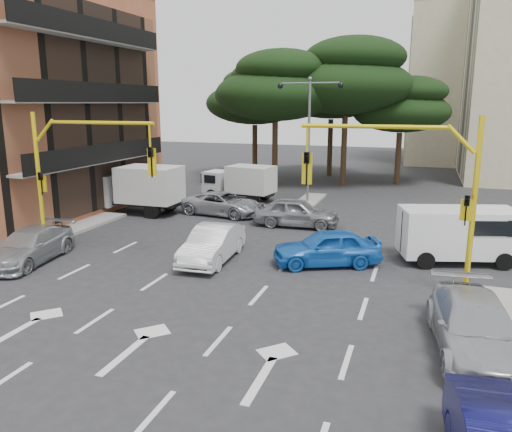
{
  "coord_description": "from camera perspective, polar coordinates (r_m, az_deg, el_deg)",
  "views": [
    {
      "loc": [
        7.0,
        -15.06,
        6.38
      ],
      "look_at": [
        0.29,
        4.78,
        1.6
      ],
      "focal_mm": 35.0,
      "sensor_mm": 36.0,
      "label": 1
    }
  ],
  "objects": [
    {
      "name": "pine_back",
      "position": [
        44.75,
        8.73,
        14.27
      ],
      "size": [
        9.15,
        9.15,
        10.23
      ],
      "color": "#382616",
      "rests_on": "ground"
    },
    {
      "name": "ground",
      "position": [
        17.79,
        -5.88,
        -8.23
      ],
      "size": [
        120.0,
        120.0,
        0.0
      ],
      "primitive_type": "plane",
      "color": "#28282B",
      "rests_on": "ground"
    },
    {
      "name": "car_silver_cross_a",
      "position": [
        28.91,
        -3.83,
        1.41
      ],
      "size": [
        5.02,
        2.86,
        1.32
      ],
      "primitive_type": "imported",
      "rotation": [
        0.0,
        0.0,
        1.42
      ],
      "color": "#A8A9B0",
      "rests_on": "ground"
    },
    {
      "name": "box_truck_b",
      "position": [
        33.07,
        -1.91,
        3.79
      ],
      "size": [
        5.04,
        2.69,
        2.36
      ],
      "primitive_type": null,
      "rotation": [
        0.0,
        0.0,
        1.42
      ],
      "color": "silver",
      "rests_on": "ground"
    },
    {
      "name": "box_truck_a",
      "position": [
        30.15,
        -13.69,
        2.97
      ],
      "size": [
        5.69,
        2.41,
        2.79
      ],
      "primitive_type": null,
      "rotation": [
        0.0,
        0.0,
        1.58
      ],
      "color": "silver",
      "rests_on": "ground"
    },
    {
      "name": "car_silver_parked",
      "position": [
        14.32,
        23.76,
        -11.56
      ],
      "size": [
        2.58,
        5.19,
        1.45
      ],
      "primitive_type": "imported",
      "rotation": [
        0.0,
        0.0,
        0.11
      ],
      "color": "#A8A9B0",
      "rests_on": "ground"
    },
    {
      "name": "pine_left_near",
      "position": [
        38.62,
        2.3,
        14.66
      ],
      "size": [
        9.15,
        9.15,
        10.23
      ],
      "color": "#382616",
      "rests_on": "ground"
    },
    {
      "name": "car_silver_wagon",
      "position": [
        22.33,
        -24.48,
        -3.14
      ],
      "size": [
        2.56,
        4.88,
        1.35
      ],
      "primitive_type": "imported",
      "rotation": [
        0.0,
        0.0,
        0.15
      ],
      "color": "#9CA0A4",
      "rests_on": "ground"
    },
    {
      "name": "street_lamp_center",
      "position": [
        31.86,
        6.1,
        11.07
      ],
      "size": [
        4.16,
        0.36,
        7.77
      ],
      "color": "slate",
      "rests_on": "median_strip"
    },
    {
      "name": "van_white",
      "position": [
        21.81,
        22.07,
        -2.04
      ],
      "size": [
        4.91,
        3.23,
        2.26
      ],
      "primitive_type": null,
      "rotation": [
        0.0,
        0.0,
        -1.29
      ],
      "color": "white",
      "rests_on": "ground"
    },
    {
      "name": "signal_mast_right",
      "position": [
        17.24,
        17.88,
        3.91
      ],
      "size": [
        5.79,
        0.37,
        6.0
      ],
      "color": "yellow",
      "rests_on": "ground"
    },
    {
      "name": "median_strip",
      "position": [
        32.46,
        5.88,
        1.58
      ],
      "size": [
        1.4,
        6.0,
        0.15
      ],
      "primitive_type": "cube",
      "color": "gray",
      "rests_on": "ground"
    },
    {
      "name": "signal_mast_left",
      "position": [
        22.08,
        -20.26,
        5.57
      ],
      "size": [
        5.79,
        0.37,
        6.0
      ],
      "color": "yellow",
      "rests_on": "ground"
    },
    {
      "name": "pine_center",
      "position": [
        39.52,
        10.4,
        15.43
      ],
      "size": [
        9.98,
        9.98,
        11.16
      ],
      "color": "#382616",
      "rests_on": "ground"
    },
    {
      "name": "car_blue_compact",
      "position": [
        20.13,
        8.08,
        -3.58
      ],
      "size": [
        4.6,
        3.33,
        1.45
      ],
      "primitive_type": "imported",
      "rotation": [
        0.0,
        0.0,
        -1.15
      ],
      "color": "blue",
      "rests_on": "ground"
    },
    {
      "name": "car_white_hatch",
      "position": [
        20.52,
        -5.0,
        -3.2
      ],
      "size": [
        1.75,
        4.45,
        1.44
      ],
      "primitive_type": "imported",
      "rotation": [
        0.0,
        0.0,
        0.05
      ],
      "color": "silver",
      "rests_on": "ground"
    },
    {
      "name": "pine_right",
      "position": [
        41.07,
        16.36,
        12.12
      ],
      "size": [
        7.49,
        7.49,
        8.37
      ],
      "color": "#382616",
      "rests_on": "ground"
    },
    {
      "name": "pine_left_far",
      "position": [
        43.33,
        -0.08,
        13.55
      ],
      "size": [
        8.32,
        8.32,
        9.3
      ],
      "color": "#382616",
      "rests_on": "ground"
    },
    {
      "name": "apartment_beige_far",
      "position": [
        59.4,
        25.18,
        13.57
      ],
      "size": [
        16.2,
        12.15,
        16.7
      ],
      "color": "#C5B894",
      "rests_on": "ground"
    },
    {
      "name": "car_silver_cross_b",
      "position": [
        26.21,
        4.65,
        0.41
      ],
      "size": [
        4.51,
        1.99,
        1.51
      ],
      "primitive_type": "imported",
      "rotation": [
        0.0,
        0.0,
        1.62
      ],
      "color": "gray",
      "rests_on": "ground"
    }
  ]
}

